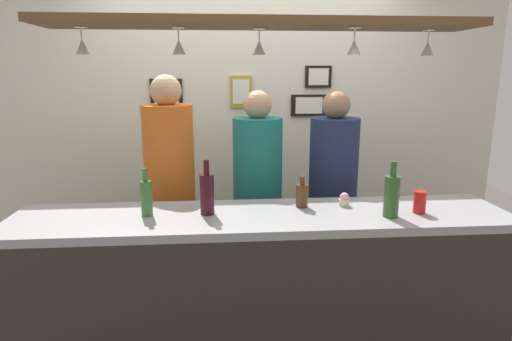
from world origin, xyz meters
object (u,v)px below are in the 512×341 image
at_px(person_left_orange_shirt, 170,178).
at_px(drink_can, 420,202).
at_px(person_right_navy_shirt, 333,184).
at_px(picture_frame_crest, 241,92).
at_px(person_middle_teal_shirt, 258,185).
at_px(cupcake, 344,200).
at_px(picture_frame_lower_pair, 309,105).
at_px(bottle_beer_green_import, 146,197).
at_px(bottle_beer_brown_stubby, 302,195).
at_px(bottle_wine_dark_red, 207,193).
at_px(picture_frame_upper_small, 318,77).
at_px(picture_frame_caricature, 167,100).
at_px(bottle_champagne_green, 392,195).

bearing_deg(person_left_orange_shirt, drink_can, -27.31).
bearing_deg(person_right_navy_shirt, picture_frame_crest, 130.33).
relative_size(person_middle_teal_shirt, cupcake, 21.16).
xyz_separation_m(picture_frame_crest, picture_frame_lower_pair, (0.57, 0.00, -0.12)).
bearing_deg(bottle_beer_green_import, bottle_beer_brown_stubby, 5.72).
height_order(person_right_navy_shirt, picture_frame_crest, picture_frame_crest).
distance_m(person_left_orange_shirt, person_middle_teal_shirt, 0.61).
relative_size(drink_can, picture_frame_lower_pair, 0.41).
bearing_deg(person_left_orange_shirt, picture_frame_lower_pair, 33.33).
height_order(person_middle_teal_shirt, bottle_wine_dark_red, person_middle_teal_shirt).
distance_m(picture_frame_upper_small, picture_frame_caricature, 1.27).
xyz_separation_m(bottle_beer_brown_stubby, cupcake, (0.25, -0.00, -0.03)).
height_order(bottle_beer_brown_stubby, bottle_beer_green_import, bottle_beer_green_import).
height_order(person_middle_teal_shirt, bottle_champagne_green, person_middle_teal_shirt).
bearing_deg(cupcake, person_middle_teal_shirt, 127.88).
height_order(cupcake, picture_frame_caricature, picture_frame_caricature).
height_order(drink_can, picture_frame_caricature, picture_frame_caricature).
xyz_separation_m(person_right_navy_shirt, picture_frame_upper_small, (0.03, 0.72, 0.74)).
bearing_deg(cupcake, picture_frame_lower_pair, 88.04).
bearing_deg(person_left_orange_shirt, cupcake, -28.79).
bearing_deg(picture_frame_upper_small, person_left_orange_shirt, -148.37).
relative_size(person_middle_teal_shirt, bottle_beer_brown_stubby, 9.17).
height_order(drink_can, cupcake, drink_can).
height_order(bottle_beer_brown_stubby, drink_can, bottle_beer_brown_stubby).
bearing_deg(bottle_wine_dark_red, bottle_champagne_green, -7.05).
distance_m(person_left_orange_shirt, drink_can, 1.60).
bearing_deg(bottle_beer_green_import, bottle_wine_dark_red, 0.42).
height_order(person_middle_teal_shirt, cupcake, person_middle_teal_shirt).
bearing_deg(picture_frame_upper_small, picture_frame_lower_pair, 180.00).
bearing_deg(drink_can, person_left_orange_shirt, 152.69).
xyz_separation_m(bottle_beer_brown_stubby, picture_frame_upper_small, (0.37, 1.30, 0.64)).
bearing_deg(bottle_champagne_green, person_left_orange_shirt, 147.92).
bearing_deg(person_middle_teal_shirt, bottle_wine_dark_red, -116.33).
relative_size(picture_frame_upper_small, picture_frame_lower_pair, 0.73).
relative_size(bottle_beer_brown_stubby, picture_frame_caricature, 0.53).
distance_m(person_middle_teal_shirt, cupcake, 0.74).
xyz_separation_m(person_middle_teal_shirt, drink_can, (0.82, -0.74, 0.08)).
relative_size(person_right_navy_shirt, picture_frame_crest, 6.32).
distance_m(person_right_navy_shirt, picture_frame_upper_small, 1.03).
bearing_deg(person_middle_teal_shirt, bottle_beer_green_import, -134.33).
distance_m(bottle_beer_brown_stubby, bottle_beer_green_import, 0.86).
distance_m(person_left_orange_shirt, picture_frame_caricature, 0.87).
bearing_deg(bottle_beer_brown_stubby, person_middle_teal_shirt, 109.44).
bearing_deg(bottle_champagne_green, picture_frame_upper_small, 92.83).
bearing_deg(picture_frame_lower_pair, cupcake, -91.96).
bearing_deg(picture_frame_crest, person_middle_teal_shirt, -83.91).
xyz_separation_m(person_right_navy_shirt, picture_frame_caricature, (-1.23, 0.72, 0.55)).
distance_m(bottle_beer_brown_stubby, picture_frame_upper_small, 1.49).
bearing_deg(picture_frame_caricature, bottle_wine_dark_red, -75.31).
bearing_deg(cupcake, picture_frame_crest, 112.07).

